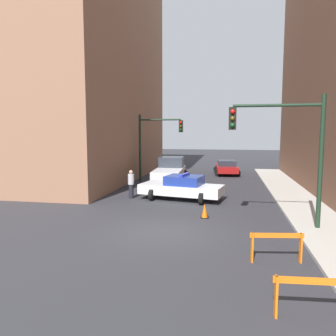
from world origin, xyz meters
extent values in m
plane|color=#2D2D33|center=(0.00, 0.00, 0.00)|extent=(120.00, 120.00, 0.00)
cube|color=#B2ADA3|center=(6.20, 0.00, 0.06)|extent=(2.40, 44.00, 0.12)
cube|color=#93664C|center=(-12.00, 14.00, 9.25)|extent=(14.00, 20.00, 18.51)
cylinder|color=black|center=(5.90, 1.30, 2.72)|extent=(0.18, 0.18, 5.20)
cylinder|color=black|center=(4.20, 1.30, 4.92)|extent=(3.40, 0.12, 0.12)
cube|color=black|center=(2.50, 1.30, 4.42)|extent=(0.30, 0.22, 0.90)
sphere|color=red|center=(2.50, 1.15, 4.69)|extent=(0.18, 0.18, 0.18)
sphere|color=#4C3D0C|center=(2.50, 1.15, 4.42)|extent=(0.18, 0.18, 0.18)
sphere|color=#0C4219|center=(2.50, 1.15, 4.15)|extent=(0.18, 0.18, 0.18)
cylinder|color=black|center=(-4.40, 12.33, 2.60)|extent=(0.18, 0.18, 5.20)
cylinder|color=black|center=(-2.80, 12.33, 4.80)|extent=(3.20, 0.12, 0.12)
cube|color=black|center=(-1.20, 12.33, 4.30)|extent=(0.30, 0.22, 0.90)
sphere|color=red|center=(-1.20, 12.18, 4.57)|extent=(0.18, 0.18, 0.18)
sphere|color=#4C3D0C|center=(-1.20, 12.18, 4.30)|extent=(0.18, 0.18, 0.18)
sphere|color=#0C4219|center=(-1.20, 12.18, 4.03)|extent=(0.18, 0.18, 0.18)
cube|color=white|center=(-0.27, 6.16, 0.60)|extent=(4.97, 2.72, 0.55)
cube|color=navy|center=(-0.08, 6.12, 1.14)|extent=(2.25, 1.98, 0.52)
cylinder|color=black|center=(-1.86, 5.60, 0.33)|extent=(0.34, 0.69, 0.66)
cylinder|color=black|center=(-1.53, 7.27, 0.33)|extent=(0.34, 0.69, 0.66)
cylinder|color=black|center=(1.00, 5.04, 0.33)|extent=(0.34, 0.69, 0.66)
cylinder|color=black|center=(1.33, 6.71, 0.33)|extent=(0.34, 0.69, 0.66)
cube|color=#2633BF|center=(-0.08, 6.12, 1.46)|extent=(0.46, 1.40, 0.12)
cube|color=silver|center=(-2.05, 12.27, 0.75)|extent=(2.22, 5.48, 0.70)
cube|color=#2D333D|center=(-2.10, 13.35, 1.50)|extent=(1.91, 1.80, 0.80)
cylinder|color=black|center=(-3.04, 13.90, 0.40)|extent=(0.81, 0.29, 0.80)
cylinder|color=black|center=(-1.20, 13.98, 0.40)|extent=(0.81, 0.29, 0.80)
cylinder|color=black|center=(-2.90, 10.56, 0.40)|extent=(0.81, 0.29, 0.80)
cylinder|color=black|center=(-1.06, 10.63, 0.40)|extent=(0.81, 0.29, 0.80)
cube|color=maroon|center=(2.21, 18.00, 0.57)|extent=(2.13, 4.43, 0.52)
cube|color=#232833|center=(2.22, 17.83, 1.07)|extent=(1.72, 1.92, 0.48)
cylinder|color=black|center=(1.28, 19.26, 0.31)|extent=(0.64, 0.27, 0.62)
cylinder|color=black|center=(2.93, 19.39, 0.31)|extent=(0.64, 0.27, 0.62)
cylinder|color=black|center=(1.48, 16.61, 0.31)|extent=(0.64, 0.27, 0.62)
cylinder|color=black|center=(3.13, 16.74, 0.31)|extent=(0.64, 0.27, 0.62)
cylinder|color=black|center=(-3.22, 6.03, 0.41)|extent=(0.40, 0.40, 0.82)
cylinder|color=#B2B2B7|center=(-3.22, 6.03, 1.13)|extent=(0.51, 0.51, 0.62)
sphere|color=tan|center=(-3.22, 6.03, 1.55)|extent=(0.31, 0.31, 0.22)
cube|color=orange|center=(4.14, -5.31, 0.83)|extent=(1.60, 0.18, 0.14)
cube|color=orange|center=(3.42, -5.37, 0.45)|extent=(0.06, 0.16, 0.90)
cube|color=orange|center=(3.84, -2.33, 0.83)|extent=(1.59, 0.30, 0.14)
cube|color=orange|center=(3.12, -2.44, 0.45)|extent=(0.07, 0.17, 0.90)
cube|color=orange|center=(4.55, -2.22, 0.45)|extent=(0.07, 0.17, 0.90)
cube|color=black|center=(1.36, 2.37, 0.02)|extent=(0.36, 0.36, 0.04)
cone|color=#F2600C|center=(1.36, 2.37, 0.35)|extent=(0.28, 0.28, 0.62)
camera|label=1|loc=(2.38, -12.21, 3.90)|focal=35.00mm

